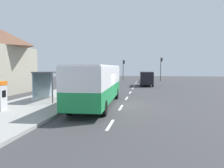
{
  "coord_description": "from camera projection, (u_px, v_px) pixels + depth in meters",
  "views": [
    {
      "loc": [
        2.08,
        -17.19,
        3.04
      ],
      "look_at": [
        -1.0,
        2.69,
        1.5
      ],
      "focal_mm": 34.96,
      "sensor_mm": 36.0,
      "label": 1
    }
  ],
  "objects": [
    {
      "name": "traffic_light_near_side",
      "position": [
        161.0,
        65.0,
        49.02
      ],
      "size": [
        0.49,
        0.28,
        5.26
      ],
      "color": "#2D2D2D",
      "rests_on": "ground"
    },
    {
      "name": "lane_stripe_seg_3",
      "position": [
        130.0,
        92.0,
        26.31
      ],
      "size": [
        0.16,
        2.2,
        0.01
      ],
      "primitive_type": "cube",
      "color": "silver",
      "rests_on": "ground"
    },
    {
      "name": "lane_stripe_seg_2",
      "position": [
        127.0,
        98.0,
        21.39
      ],
      "size": [
        0.16,
        2.2,
        0.01
      ],
      "primitive_type": "cube",
      "color": "silver",
      "rests_on": "ground"
    },
    {
      "name": "lane_stripe_seg_0",
      "position": [
        110.0,
        125.0,
        11.54
      ],
      "size": [
        0.16,
        2.2,
        0.01
      ],
      "primitive_type": "cube",
      "color": "silver",
      "rests_on": "ground"
    },
    {
      "name": "lane_stripe_seg_6",
      "position": [
        136.0,
        83.0,
        41.09
      ],
      "size": [
        0.16,
        2.2,
        0.01
      ],
      "primitive_type": "cube",
      "color": "silver",
      "rests_on": "ground"
    },
    {
      "name": "recycling_bin_blue",
      "position": [
        83.0,
        91.0,
        22.04
      ],
      "size": [
        0.52,
        0.52,
        0.95
      ],
      "primitive_type": "cylinder",
      "color": "blue",
      "rests_on": "sidewalk_platform"
    },
    {
      "name": "bus",
      "position": [
        97.0,
        82.0,
        17.32
      ],
      "size": [
        2.84,
        11.08,
        3.21
      ],
      "color": "#1E8C47",
      "rests_on": "ground"
    },
    {
      "name": "sidewalk_platform",
      "position": [
        54.0,
        99.0,
        20.43
      ],
      "size": [
        6.2,
        30.0,
        0.18
      ],
      "primitive_type": "cube",
      "color": "#999993",
      "rests_on": "ground"
    },
    {
      "name": "traffic_light_far_side",
      "position": [
        124.0,
        67.0,
        51.14
      ],
      "size": [
        0.49,
        0.28,
        4.76
      ],
      "color": "#2D2D2D",
      "rests_on": "ground"
    },
    {
      "name": "lane_stripe_seg_4",
      "position": [
        133.0,
        89.0,
        31.24
      ],
      "size": [
        0.16,
        2.2,
        0.01
      ],
      "primitive_type": "cube",
      "color": "silver",
      "rests_on": "ground"
    },
    {
      "name": "ticket_machine",
      "position": [
        0.0,
        96.0,
        14.41
      ],
      "size": [
        0.66,
        0.76,
        1.94
      ],
      "color": "silver",
      "rests_on": "sidewalk_platform"
    },
    {
      "name": "lane_stripe_seg_1",
      "position": [
        121.0,
        108.0,
        16.46
      ],
      "size": [
        0.16,
        2.2,
        0.01
      ],
      "primitive_type": "cube",
      "color": "silver",
      "rests_on": "ground"
    },
    {
      "name": "recycling_bin_red",
      "position": [
        79.0,
        93.0,
        20.66
      ],
      "size": [
        0.52,
        0.52,
        0.95
      ],
      "primitive_type": "cylinder",
      "color": "red",
      "rests_on": "sidewalk_platform"
    },
    {
      "name": "lane_stripe_seg_7",
      "position": [
        137.0,
        82.0,
        46.02
      ],
      "size": [
        0.16,
        2.2,
        0.01
      ],
      "primitive_type": "cube",
      "color": "silver",
      "rests_on": "ground"
    },
    {
      "name": "sedan_near",
      "position": [
        147.0,
        78.0,
        45.4
      ],
      "size": [
        1.98,
        4.47,
        1.52
      ],
      "color": "navy",
      "rests_on": "ground"
    },
    {
      "name": "recycling_bin_yellow",
      "position": [
        81.0,
        92.0,
        21.35
      ],
      "size": [
        0.52,
        0.52,
        0.95
      ],
      "primitive_type": "cylinder",
      "color": "yellow",
      "rests_on": "sidewalk_platform"
    },
    {
      "name": "ground_plane",
      "position": [
        131.0,
        89.0,
        31.28
      ],
      "size": [
        56.0,
        92.0,
        0.04
      ],
      "primitive_type": "cube",
      "color": "#38383A"
    },
    {
      "name": "sedan_far",
      "position": [
        147.0,
        77.0,
        53.17
      ],
      "size": [
        1.98,
        4.47,
        1.52
      ],
      "color": "#A51919",
      "rests_on": "ground"
    },
    {
      "name": "bus_shelter",
      "position": [
        49.0,
        78.0,
        19.32
      ],
      "size": [
        1.8,
        4.0,
        2.5
      ],
      "color": "#4C4C51",
      "rests_on": "sidewalk_platform"
    },
    {
      "name": "white_van",
      "position": [
        146.0,
        78.0,
        35.69
      ],
      "size": [
        2.21,
        5.28,
        2.3
      ],
      "color": "black",
      "rests_on": "ground"
    },
    {
      "name": "recycling_bin_green",
      "position": [
        76.0,
        93.0,
        19.97
      ],
      "size": [
        0.52,
        0.52,
        0.95
      ],
      "primitive_type": "cylinder",
      "color": "green",
      "rests_on": "sidewalk_platform"
    },
    {
      "name": "lane_stripe_seg_5",
      "position": [
        134.0,
        86.0,
        36.17
      ],
      "size": [
        0.16,
        2.2,
        0.01
      ],
      "primitive_type": "cube",
      "color": "silver",
      "rests_on": "ground"
    }
  ]
}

